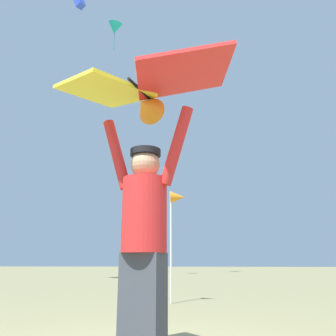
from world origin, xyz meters
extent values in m
cube|color=#424751|center=(0.01, -0.18, 0.41)|extent=(0.35, 0.28, 0.82)
cylinder|color=red|center=(0.01, -0.18, 1.10)|extent=(0.43, 0.43, 0.56)
sphere|color=tan|center=(0.01, -0.18, 1.49)|extent=(0.23, 0.23, 0.23)
cylinder|color=black|center=(0.01, -0.18, 1.59)|extent=(0.30, 0.30, 0.05)
cylinder|color=red|center=(0.26, -0.26, 1.61)|extent=(0.29, 0.17, 0.62)
cylinder|color=red|center=(-0.25, -0.10, 1.61)|extent=(0.29, 0.17, 0.62)
cylinder|color=black|center=(0.01, -0.18, 2.09)|extent=(0.21, 0.59, 0.02)
cube|color=red|center=(0.33, -0.37, 2.17)|extent=(0.79, 0.69, 0.18)
cube|color=yellow|center=(-0.36, -0.16, 2.17)|extent=(0.94, 0.93, 0.18)
cone|color=orange|center=(0.01, -0.18, 1.99)|extent=(0.29, 0.26, 0.24)
cube|color=blue|center=(-8.43, 18.43, 19.78)|extent=(1.01, 0.84, 1.05)
cone|color=#19B2AD|center=(-4.71, 15.32, 14.85)|extent=(1.28, 1.32, 0.91)
cylinder|color=#117C79|center=(-4.71, 15.32, 13.90)|extent=(0.04, 0.04, 1.24)
cylinder|color=silver|center=(-0.19, 4.16, 1.07)|extent=(0.04, 0.04, 2.15)
cone|color=orange|center=(-0.05, 4.16, 2.03)|extent=(0.28, 0.24, 0.24)
camera|label=1|loc=(0.45, -2.76, 0.75)|focal=37.00mm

